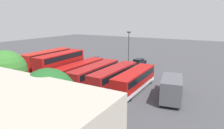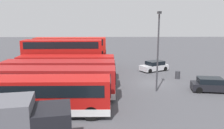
% 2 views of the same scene
% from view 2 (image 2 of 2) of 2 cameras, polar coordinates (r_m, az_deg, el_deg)
% --- Properties ---
extents(ground_plane, '(140.00, 140.00, 0.00)m').
position_cam_2_polar(ground_plane, '(27.50, 9.98, -4.50)').
color(ground_plane, '#47474C').
extents(bus_single_deck_near_end, '(2.66, 10.90, 2.95)m').
position_cam_2_polar(bus_single_deck_near_end, '(18.80, -17.28, -7.08)').
color(bus_single_deck_near_end, '#B71411').
rests_on(bus_single_deck_near_end, ground).
extents(bus_single_deck_second, '(2.88, 11.68, 2.95)m').
position_cam_2_polar(bus_single_deck_second, '(22.12, -14.33, -4.18)').
color(bus_single_deck_second, '#A51919').
rests_on(bus_single_deck_second, ground).
extents(bus_single_deck_third, '(2.72, 11.92, 2.95)m').
position_cam_2_polar(bus_single_deck_third, '(25.59, -12.70, -2.04)').
color(bus_single_deck_third, '#A51919').
rests_on(bus_single_deck_third, ground).
extents(bus_single_deck_fourth, '(2.75, 11.57, 2.95)m').
position_cam_2_polar(bus_single_deck_fourth, '(28.80, -11.04, -0.51)').
color(bus_single_deck_fourth, '#B71411').
rests_on(bus_single_deck_fourth, ground).
extents(bus_double_decker_fifth, '(2.82, 10.63, 4.55)m').
position_cam_2_polar(bus_double_decker_fifth, '(32.33, -11.90, 2.20)').
color(bus_double_decker_fifth, '#B71411').
rests_on(bus_double_decker_fifth, ground).
extents(bus_double_decker_sixth, '(2.83, 10.71, 4.55)m').
position_cam_2_polar(bus_double_decker_sixth, '(35.96, -10.05, 3.16)').
color(bus_double_decker_sixth, red).
rests_on(bus_double_decker_sixth, ground).
extents(car_hatchback_silver, '(2.40, 4.19, 1.43)m').
position_cam_2_polar(car_hatchback_silver, '(25.96, 23.12, -4.59)').
color(car_hatchback_silver, black).
rests_on(car_hatchback_silver, ground).
extents(car_small_green, '(3.52, 4.37, 1.43)m').
position_cam_2_polar(car_small_green, '(33.71, 10.30, -0.40)').
color(car_small_green, silver).
rests_on(car_small_green, ground).
extents(lamp_post_tall, '(0.70, 0.30, 8.04)m').
position_cam_2_polar(lamp_post_tall, '(23.62, 11.22, 4.53)').
color(lamp_post_tall, '#38383D').
rests_on(lamp_post_tall, ground).
extents(waste_bin_yellow, '(0.60, 0.60, 0.95)m').
position_cam_2_polar(waste_bin_yellow, '(30.10, 15.77, -2.46)').
color(waste_bin_yellow, '#333338').
rests_on(waste_bin_yellow, ground).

